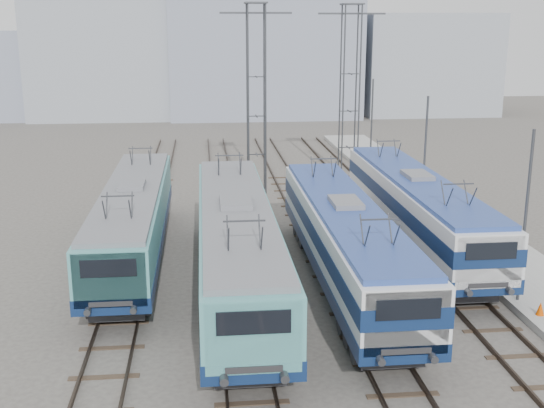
{
  "coord_description": "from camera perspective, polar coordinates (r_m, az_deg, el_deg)",
  "views": [
    {
      "loc": [
        -3.48,
        -21.65,
        10.69
      ],
      "look_at": [
        -0.54,
        7.0,
        3.1
      ],
      "focal_mm": 45.0,
      "sensor_mm": 36.0,
      "label": 1
    }
  ],
  "objects": [
    {
      "name": "ground",
      "position": [
        24.4,
        2.99,
        -11.24
      ],
      "size": [
        160.0,
        160.0,
        0.0
      ],
      "primitive_type": "plane",
      "color": "#514C47"
    },
    {
      "name": "building_center",
      "position": [
        84.0,
        -0.78,
        13.62
      ],
      "size": [
        22.0,
        14.0,
        18.0
      ],
      "primitive_type": "cube",
      "color": "#8A93A8",
      "rests_on": "ground"
    },
    {
      "name": "mast_mid",
      "position": [
        38.32,
        12.64,
        3.6
      ],
      "size": [
        0.12,
        0.12,
        7.0
      ],
      "primitive_type": "cylinder",
      "color": "#3F4247",
      "rests_on": "ground"
    },
    {
      "name": "safety_cone",
      "position": [
        27.28,
        21.53,
        -8.14
      ],
      "size": [
        0.3,
        0.3,
        0.5
      ],
      "primitive_type": "cone",
      "color": "#D14701",
      "rests_on": "platform"
    },
    {
      "name": "catenary_tower_west",
      "position": [
        43.98,
        -1.32,
        9.48
      ],
      "size": [
        4.5,
        1.2,
        12.0
      ],
      "color": "#3F4247",
      "rests_on": "ground"
    },
    {
      "name": "building_east",
      "position": [
        88.17,
        12.55,
        11.38
      ],
      "size": [
        16.0,
        12.0,
        12.0
      ],
      "primitive_type": "cube",
      "color": "#99A1AC",
      "rests_on": "ground"
    },
    {
      "name": "mast_front",
      "position": [
        27.51,
        20.42,
        -1.33
      ],
      "size": [
        0.12,
        0.12,
        7.0
      ],
      "primitive_type": "cylinder",
      "color": "#3F4247",
      "rests_on": "ground"
    },
    {
      "name": "platform",
      "position": [
        34.31,
        18.0,
        -3.87
      ],
      "size": [
        4.0,
        70.0,
        0.3
      ],
      "primitive_type": "cube",
      "color": "#9E9E99",
      "rests_on": "ground"
    },
    {
      "name": "locomotive_far_right",
      "position": [
        33.66,
        12.02,
        -0.08
      ],
      "size": [
        2.78,
        17.59,
        3.31
      ],
      "color": "#10244D",
      "rests_on": "ground"
    },
    {
      "name": "locomotive_far_left",
      "position": [
        31.8,
        -11.55,
        -1.1
      ],
      "size": [
        2.74,
        17.28,
        3.25
      ],
      "color": "#10244D",
      "rests_on": "ground"
    },
    {
      "name": "locomotive_center_right",
      "position": [
        28.11,
        6.18,
        -2.79
      ],
      "size": [
        2.79,
        17.61,
        3.31
      ],
      "color": "#10244D",
      "rests_on": "ground"
    },
    {
      "name": "locomotive_center_left",
      "position": [
        27.22,
        -3.0,
        -3.18
      ],
      "size": [
        2.94,
        18.58,
        3.5
      ],
      "color": "#10244D",
      "rests_on": "ground"
    },
    {
      "name": "mast_rear",
      "position": [
        49.68,
        8.32,
        6.29
      ],
      "size": [
        0.12,
        0.12,
        7.0
      ],
      "primitive_type": "cylinder",
      "color": "#3F4247",
      "rests_on": "ground"
    },
    {
      "name": "building_west",
      "position": [
        84.39,
        -13.32,
        11.88
      ],
      "size": [
        18.0,
        12.0,
        14.0
      ],
      "primitive_type": "cube",
      "color": "#99A1AC",
      "rests_on": "ground"
    },
    {
      "name": "catenary_tower_east",
      "position": [
        46.9,
        6.53,
        9.72
      ],
      "size": [
        4.5,
        1.2,
        12.0
      ],
      "color": "#3F4247",
      "rests_on": "ground"
    }
  ]
}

